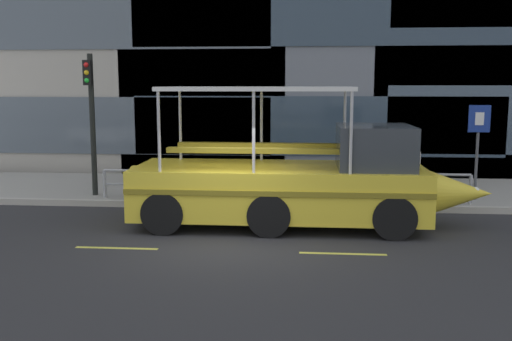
# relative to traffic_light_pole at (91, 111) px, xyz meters

# --- Properties ---
(ground_plane) EXTENTS (120.00, 120.00, 0.00)m
(ground_plane) POSITION_rel_traffic_light_pole_xyz_m (4.69, -3.80, -2.71)
(ground_plane) COLOR #2B2B2D
(sidewalk) EXTENTS (32.00, 4.80, 0.18)m
(sidewalk) POSITION_rel_traffic_light_pole_xyz_m (4.69, 1.80, -2.62)
(sidewalk) COLOR #99968E
(sidewalk) RESTS_ON ground_plane
(curb_edge) EXTENTS (32.00, 0.18, 0.18)m
(curb_edge) POSITION_rel_traffic_light_pole_xyz_m (4.69, -0.69, -2.62)
(curb_edge) COLOR #B2ADA3
(curb_edge) RESTS_ON ground_plane
(lane_centreline) EXTENTS (25.80, 0.12, 0.01)m
(lane_centreline) POSITION_rel_traffic_light_pole_xyz_m (4.69, -4.87, -2.70)
(lane_centreline) COLOR #DBD64C
(lane_centreline) RESTS_ON ground_plane
(curb_guardrail) EXTENTS (10.49, 0.09, 0.85)m
(curb_guardrail) POSITION_rel_traffic_light_pole_xyz_m (5.65, -0.35, -1.96)
(curb_guardrail) COLOR #9EA0A8
(curb_guardrail) RESTS_ON sidewalk
(traffic_light_pole) EXTENTS (0.24, 0.46, 4.17)m
(traffic_light_pole) POSITION_rel_traffic_light_pole_xyz_m (0.00, 0.00, 0.00)
(traffic_light_pole) COLOR black
(traffic_light_pole) RESTS_ON sidewalk
(parking_sign) EXTENTS (0.60, 0.12, 2.71)m
(parking_sign) POSITION_rel_traffic_light_pole_xyz_m (11.16, 0.28, -0.69)
(parking_sign) COLOR #4C4F54
(parking_sign) RESTS_ON sidewalk
(duck_tour_boat) EXTENTS (8.82, 2.64, 3.41)m
(duck_tour_boat) POSITION_rel_traffic_light_pole_xyz_m (6.14, -2.49, -1.61)
(duck_tour_boat) COLOR yellow
(duck_tour_boat) RESTS_ON ground_plane
(pedestrian_near_bow) EXTENTS (0.38, 0.31, 1.57)m
(pedestrian_near_bow) POSITION_rel_traffic_light_pole_xyz_m (9.49, 0.64, -1.58)
(pedestrian_near_bow) COLOR #1E2338
(pedestrian_near_bow) RESTS_ON sidewalk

